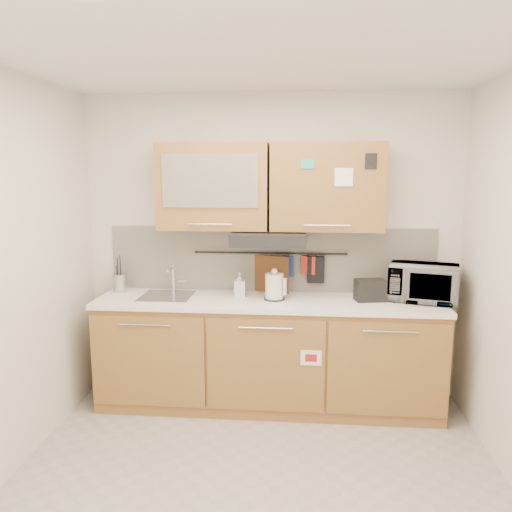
# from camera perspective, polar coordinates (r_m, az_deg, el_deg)

# --- Properties ---
(floor) EXTENTS (3.20, 3.20, 0.00)m
(floor) POSITION_cam_1_polar(r_m,az_deg,el_deg) (3.40, -0.11, -25.51)
(floor) COLOR #9E9993
(floor) RESTS_ON ground
(ceiling) EXTENTS (3.20, 3.20, 0.00)m
(ceiling) POSITION_cam_1_polar(r_m,az_deg,el_deg) (2.84, -0.12, 22.73)
(ceiling) COLOR white
(ceiling) RESTS_ON wall_back
(wall_back) EXTENTS (3.20, 0.00, 3.20)m
(wall_back) POSITION_cam_1_polar(r_m,az_deg,el_deg) (4.32, 1.68, 0.96)
(wall_back) COLOR silver
(wall_back) RESTS_ON ground
(base_cabinet) EXTENTS (2.80, 0.64, 0.88)m
(base_cabinet) POSITION_cam_1_polar(r_m,az_deg,el_deg) (4.26, 1.36, -11.67)
(base_cabinet) COLOR #AE743D
(base_cabinet) RESTS_ON floor
(countertop) EXTENTS (2.82, 0.62, 0.04)m
(countertop) POSITION_cam_1_polar(r_m,az_deg,el_deg) (4.10, 1.39, -5.24)
(countertop) COLOR white
(countertop) RESTS_ON base_cabinet
(backsplash) EXTENTS (2.80, 0.02, 0.56)m
(backsplash) POSITION_cam_1_polar(r_m,az_deg,el_deg) (4.32, 1.66, -0.37)
(backsplash) COLOR silver
(backsplash) RESTS_ON countertop
(upper_cabinets) EXTENTS (1.82, 0.37, 0.70)m
(upper_cabinets) POSITION_cam_1_polar(r_m,az_deg,el_deg) (4.09, 1.50, 7.94)
(upper_cabinets) COLOR #AE743D
(upper_cabinets) RESTS_ON wall_back
(range_hood) EXTENTS (0.60, 0.46, 0.10)m
(range_hood) POSITION_cam_1_polar(r_m,az_deg,el_deg) (4.05, 1.48, 2.09)
(range_hood) COLOR black
(range_hood) RESTS_ON upper_cabinets
(sink) EXTENTS (0.42, 0.40, 0.26)m
(sink) POSITION_cam_1_polar(r_m,az_deg,el_deg) (4.25, -10.13, -4.52)
(sink) COLOR silver
(sink) RESTS_ON countertop
(utensil_rail) EXTENTS (1.30, 0.02, 0.02)m
(utensil_rail) POSITION_cam_1_polar(r_m,az_deg,el_deg) (4.28, 1.63, 0.33)
(utensil_rail) COLOR black
(utensil_rail) RESTS_ON backsplash
(utensil_crock) EXTENTS (0.16, 0.16, 0.32)m
(utensil_crock) POSITION_cam_1_polar(r_m,az_deg,el_deg) (4.49, -15.27, -2.92)
(utensil_crock) COLOR #B1B1B6
(utensil_crock) RESTS_ON countertop
(kettle) EXTENTS (0.20, 0.19, 0.26)m
(kettle) POSITION_cam_1_polar(r_m,az_deg,el_deg) (4.06, 2.13, -3.59)
(kettle) COLOR silver
(kettle) RESTS_ON countertop
(toaster) EXTENTS (0.25, 0.18, 0.17)m
(toaster) POSITION_cam_1_polar(r_m,az_deg,el_deg) (4.13, 12.87, -3.80)
(toaster) COLOR black
(toaster) RESTS_ON countertop
(microwave) EXTENTS (0.61, 0.49, 0.29)m
(microwave) POSITION_cam_1_polar(r_m,az_deg,el_deg) (4.25, 18.58, -2.91)
(microwave) COLOR #999999
(microwave) RESTS_ON countertop
(soap_bottle) EXTENTS (0.10, 0.10, 0.20)m
(soap_bottle) POSITION_cam_1_polar(r_m,az_deg,el_deg) (4.17, -1.90, -3.27)
(soap_bottle) COLOR #999999
(soap_bottle) RESTS_ON countertop
(cutting_board) EXTENTS (0.30, 0.12, 0.38)m
(cutting_board) POSITION_cam_1_polar(r_m,az_deg,el_deg) (4.30, 1.79, -2.48)
(cutting_board) COLOR brown
(cutting_board) RESTS_ON utensil_rail
(oven_mitt) EXTENTS (0.11, 0.07, 0.18)m
(oven_mitt) POSITION_cam_1_polar(r_m,az_deg,el_deg) (4.27, 3.68, -1.18)
(oven_mitt) COLOR navy
(oven_mitt) RESTS_ON utensil_rail
(dark_pouch) EXTENTS (0.15, 0.05, 0.23)m
(dark_pouch) POSITION_cam_1_polar(r_m,az_deg,el_deg) (4.28, 6.84, -1.56)
(dark_pouch) COLOR black
(dark_pouch) RESTS_ON utensil_rail
(pot_holder) EXTENTS (0.12, 0.07, 0.16)m
(pot_holder) POSITION_cam_1_polar(r_m,az_deg,el_deg) (4.27, 5.98, -1.06)
(pot_holder) COLOR red
(pot_holder) RESTS_ON utensil_rail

